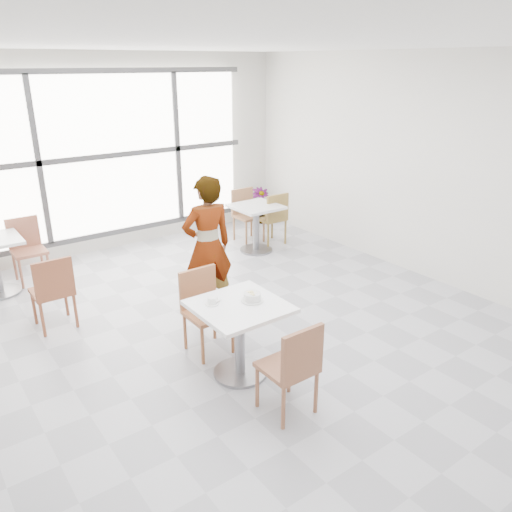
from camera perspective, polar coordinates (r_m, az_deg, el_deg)
floor at (r=5.76m, az=-1.78°, el=-8.44°), size 7.00×7.00×0.00m
ceiling at (r=5.01m, az=-2.20°, el=22.93°), size 7.00×7.00×0.00m
wall_back at (r=8.26m, az=-16.06°, el=10.98°), size 6.00×0.00×6.00m
wall_right at (r=7.26m, az=18.26°, el=9.45°), size 0.00×7.00×7.00m
window at (r=8.20m, az=-15.89°, el=10.93°), size 4.60×0.07×2.52m
main_table at (r=4.77m, az=-1.87°, el=-7.96°), size 0.80×0.80×0.75m
chair_near at (r=4.28m, az=4.26°, el=-12.13°), size 0.42×0.42×0.87m
chair_far at (r=5.24m, az=-5.95°, el=-5.52°), size 0.42×0.42×0.87m
oatmeal_bowl at (r=4.71m, az=-0.43°, el=-4.63°), size 0.21×0.21×0.10m
coffee_cup at (r=4.68m, az=-4.96°, el=-5.09°), size 0.16×0.13×0.07m
person at (r=5.88m, az=-5.50°, el=1.09°), size 0.65×0.46×1.67m
bg_table_right at (r=7.95m, az=0.02°, el=3.92°), size 0.70×0.70×0.75m
bg_chair_left_near at (r=6.02m, az=-21.98°, el=-3.41°), size 0.42×0.42×0.87m
bg_chair_left_far at (r=7.56m, az=-24.50°, el=1.12°), size 0.42×0.42×0.87m
bg_chair_right_near at (r=8.24m, az=1.99°, el=4.62°), size 0.42×0.42×0.87m
bg_chair_right_far at (r=8.47m, az=-1.15°, el=5.09°), size 0.42×0.42×0.87m
plant_right at (r=9.49m, az=0.43°, el=5.76°), size 0.44×0.44×0.65m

